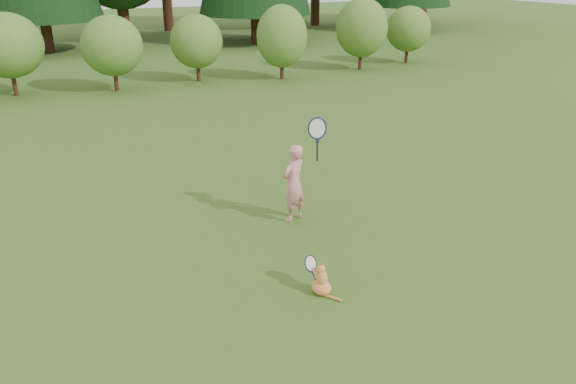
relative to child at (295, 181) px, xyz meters
name	(u,v)px	position (x,y,z in m)	size (l,w,h in m)	color
ground	(300,257)	(-0.51, -1.19, -0.69)	(100.00, 100.00, 0.00)	#2E4F16
shrub_row	(120,48)	(-0.51, 11.81, 0.71)	(28.00, 3.00, 2.80)	#416920
child	(295,181)	(0.00, 0.00, 0.00)	(0.77, 0.48, 1.97)	#D27E82
cat	(321,278)	(-0.70, -2.17, -0.48)	(0.31, 0.61, 0.55)	#C75126
tennis_ball	(291,174)	(-0.05, 0.01, 0.13)	(0.08, 0.08, 0.08)	#B7ED1B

